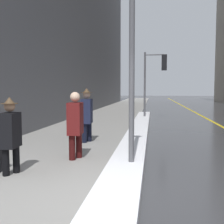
# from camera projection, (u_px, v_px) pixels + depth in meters

# --- Properties ---
(ground_plane) EXTENTS (160.00, 160.00, 0.00)m
(ground_plane) POSITION_uv_depth(u_px,v_px,m) (101.00, 199.00, 4.37)
(ground_plane) COLOR #38383A
(sidewalk_slab) EXTENTS (4.00, 80.00, 0.01)m
(sidewalk_slab) POSITION_uv_depth(u_px,v_px,m) (112.00, 114.00, 19.45)
(sidewalk_slab) COLOR gray
(sidewalk_slab) RESTS_ON ground
(road_centre_stripe) EXTENTS (0.16, 80.00, 0.00)m
(road_centre_stripe) POSITION_uv_depth(u_px,v_px,m) (201.00, 116.00, 18.60)
(road_centre_stripe) COLOR gold
(road_centre_stripe) RESTS_ON ground
(snow_bank_curb) EXTENTS (0.77, 17.37, 0.15)m
(snow_bank_curb) POSITION_uv_depth(u_px,v_px,m) (138.00, 130.00, 11.32)
(snow_bank_curb) COLOR white
(snow_bank_curb) RESTS_ON ground
(lamp_post) EXTENTS (0.28, 0.28, 5.11)m
(lamp_post) POSITION_uv_depth(u_px,v_px,m) (132.00, 25.00, 5.84)
(lamp_post) COLOR #515156
(lamp_post) RESTS_ON ground
(traffic_light_near) EXTENTS (1.31, 0.32, 3.88)m
(traffic_light_near) POSITION_uv_depth(u_px,v_px,m) (157.00, 71.00, 16.21)
(traffic_light_near) COLOR #515156
(traffic_light_near) RESTS_ON ground
(pedestrian_in_fedora) EXTENTS (0.33, 0.50, 1.56)m
(pedestrian_in_fedora) POSITION_uv_depth(u_px,v_px,m) (10.00, 133.00, 5.58)
(pedestrian_in_fedora) COLOR black
(pedestrian_in_fedora) RESTS_ON ground
(pedestrian_trailing) EXTENTS (0.35, 0.56, 1.65)m
(pedestrian_trailing) POSITION_uv_depth(u_px,v_px,m) (75.00, 122.00, 6.83)
(pedestrian_trailing) COLOR #340C0C
(pedestrian_trailing) RESTS_ON ground
(pedestrian_nearside) EXTENTS (0.38, 0.76, 1.76)m
(pedestrian_nearside) POSITION_uv_depth(u_px,v_px,m) (87.00, 113.00, 9.06)
(pedestrian_nearside) COLOR black
(pedestrian_nearside) RESTS_ON ground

